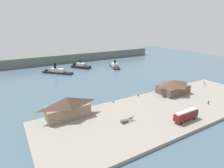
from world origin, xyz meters
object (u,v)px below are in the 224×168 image
mooring_post_center_east (138,95)px  mooring_post_east (113,101)px  horse_cart (127,120)px  pedestrian_near_cart (205,85)px  street_tram (186,115)px  ferry_approaching_west (115,67)px  ferry_moored_west (79,66)px  ferry_shed_customs_shed (173,86)px  pedestrian_near_east_shed (208,102)px  ferry_approaching_east (54,71)px  pedestrian_walking_east (204,83)px  ferry_shed_central_terminal (68,107)px

mooring_post_center_east → mooring_post_east: size_ratio=1.00×
horse_cart → mooring_post_center_east: bearing=42.7°
pedestrian_near_cart → street_tram: bearing=-153.9°
ferry_approaching_west → ferry_moored_west: 31.47m
pedestrian_near_cart → mooring_post_east: size_ratio=1.77×
ferry_shed_customs_shed → pedestrian_near_east_shed: ferry_shed_customs_shed is taller
ferry_approaching_east → pedestrian_near_east_shed: bearing=-64.4°
pedestrian_walking_east → ferry_moored_west: size_ratio=0.09×
ferry_shed_central_terminal → mooring_post_east: bearing=7.9°
ferry_shed_customs_shed → street_tram: ferry_shed_customs_shed is taller
ferry_shed_customs_shed → street_tram: bearing=-128.7°
pedestrian_near_cart → mooring_post_east: (-59.60, 6.89, -0.28)m
horse_cart → pedestrian_walking_east: (67.03, 13.74, -0.17)m
street_tram → pedestrian_near_cart: bearing=26.1°
horse_cart → pedestrian_near_east_shed: horse_cart is taller
ferry_shed_customs_shed → pedestrian_near_east_shed: bearing=-80.0°
ferry_shed_customs_shed → ferry_approaching_east: (-42.78, 77.89, -3.50)m
ferry_shed_customs_shed → horse_cart: bearing=-161.9°
street_tram → ferry_approaching_east: size_ratio=0.50×
street_tram → pedestrian_near_east_shed: bearing=12.5°
street_tram → pedestrian_walking_east: 53.18m
street_tram → ferry_moored_west: (-1.39, 108.97, -2.28)m
ferry_shed_central_terminal → pedestrian_near_east_shed: (59.40, -20.72, -3.49)m
street_tram → ferry_moored_west: bearing=90.7°
ferry_approaching_west → pedestrian_walking_east: bearing=-71.2°
ferry_shed_customs_shed → horse_cart: ferry_shed_customs_shed is taller
street_tram → horse_cart: size_ratio=1.89×
pedestrian_near_east_shed → ferry_moored_west: 106.69m
ferry_shed_customs_shed → ferry_moored_west: size_ratio=0.85×
horse_cart → mooring_post_center_east: size_ratio=6.37×
ferry_approaching_west → ferry_shed_customs_shed: bearing=-95.0°
horse_cart → ferry_approaching_west: ferry_approaching_west is taller
ferry_shed_customs_shed → horse_cart: 40.39m
pedestrian_walking_east → ferry_approaching_east: bearing=133.0°
ferry_shed_customs_shed → pedestrian_walking_east: (28.73, 1.22, -2.92)m
mooring_post_center_east → ferry_approaching_east: size_ratio=0.04×
ferry_shed_central_terminal → ferry_approaching_east: (13.38, 75.46, -4.12)m
ferry_shed_central_terminal → mooring_post_center_east: bearing=5.1°
ferry_shed_customs_shed → ferry_approaching_west: 68.35m
ferry_approaching_west → street_tram: bearing=-105.1°
pedestrian_near_cart → ferry_moored_west: bearing=117.8°
pedestrian_near_east_shed → street_tram: bearing=-167.5°
horse_cart → mooring_post_center_east: 27.03m
ferry_moored_west → ferry_approaching_east: ferry_approaching_east is taller
horse_cart → ferry_shed_central_terminal: bearing=140.1°
pedestrian_near_east_shed → pedestrian_near_cart: 28.45m
pedestrian_near_cart → ferry_approaching_west: bearing=106.2°
mooring_post_east → ferry_shed_central_terminal: bearing=-172.1°
horse_cart → pedestrian_walking_east: 68.43m
pedestrian_near_cart → ferry_approaching_east: (-68.84, 79.20, -0.54)m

